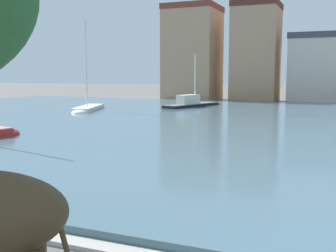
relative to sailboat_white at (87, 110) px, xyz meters
name	(u,v)px	position (x,y,z in m)	size (l,w,h in m)	color
harbor_water	(244,122)	(16.02, -2.83, -0.23)	(78.57, 47.02, 0.31)	#476675
quay_edge_coping	(23,233)	(16.02, -26.59, -0.33)	(78.57, 0.50, 0.12)	#ADA89E
sailboat_white	(87,110)	(0.00, 0.00, 0.00)	(4.04, 7.79, 9.02)	white
sailboat_black	(194,104)	(7.90, 9.00, 0.12)	(4.15, 9.44, 5.98)	black
townhouse_end_terrace	(193,53)	(2.33, 24.24, 6.48)	(7.45, 7.45, 13.72)	tan
townhouse_wide_warehouse	(256,53)	(11.49, 24.76, 6.43)	(6.20, 6.74, 13.60)	tan
townhouse_narrow_midrow	(324,68)	(20.42, 26.17, 4.24)	(9.09, 7.14, 9.24)	beige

